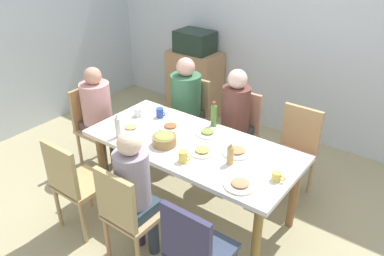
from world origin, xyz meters
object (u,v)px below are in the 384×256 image
plate_5 (131,128)px  cup_0 (183,156)px  person_2 (185,99)px  person_3 (134,187)px  chair_4 (295,147)px  plate_1 (208,133)px  chair_2 (190,113)px  bottle_0 (230,154)px  bowl_0 (164,139)px  plate_3 (202,151)px  cup_2 (138,112)px  microwave (195,42)px  chair_5 (238,129)px  chair_0 (94,122)px  bottle_1 (118,126)px  plate_4 (170,127)px  chair_1 (74,181)px  cup_3 (160,113)px  side_cabinet (195,83)px  person_5 (235,115)px  person_0 (98,109)px  chair_6 (195,250)px  plate_2 (237,151)px  chair_3 (127,211)px  cup_1 (277,176)px  plate_0 (240,184)px  bottle_2 (214,115)px  dining_table (192,151)px

plate_5 → cup_0: bearing=-10.3°
person_2 → person_3: size_ratio=1.02×
chair_4 → plate_1: (-0.62, -0.60, 0.23)m
chair_2 → bottle_0: 1.42m
person_3 → plate_1: size_ratio=5.35×
bowl_0 → cup_0: (0.29, -0.11, -0.00)m
bottle_0 → bowl_0: bearing=-171.5°
plate_3 → person_2: bearing=134.9°
cup_2 → microwave: bearing=106.5°
chair_4 → chair_5: same height
chair_0 → plate_3: 1.51m
person_2 → person_3: person_2 is taller
bottle_0 → bottle_1: (-1.03, -0.23, 0.02)m
chair_4 → plate_4: 1.22m
chair_2 → bottle_1: (0.04, -1.12, 0.32)m
chair_1 → person_3: bearing=8.4°
plate_5 → bottle_1: bottle_1 is taller
cup_3 → side_cabinet: (-0.66, 1.47, -0.32)m
chair_1 → person_3: person_3 is taller
person_5 → bowl_0: (-0.18, -0.89, 0.07)m
chair_2 → chair_4: bearing=0.0°
side_cabinet → person_0: bearing=-91.0°
chair_1 → bottle_1: 0.60m
chair_6 → chair_2: bearing=127.9°
plate_2 → person_2: bearing=148.6°
chair_3 → person_3: (0.00, 0.09, 0.17)m
chair_0 → cup_2: (0.59, 0.10, 0.25)m
person_3 → chair_5: bearing=90.0°
bowl_0 → plate_3: bearing=15.0°
chair_3 → bottle_0: 0.91m
cup_0 → cup_1: cup_0 is taller
plate_3 → cup_3: (-0.72, 0.29, 0.03)m
chair_2 → chair_6: bearing=-52.1°
chair_3 → microwave: size_ratio=1.88×
chair_2 → plate_0: 1.71m
plate_4 → plate_5: 0.37m
chair_4 → plate_0: bearing=-89.1°
chair_3 → plate_0: (0.65, 0.53, 0.23)m
chair_5 → bottle_0: bottle_0 is taller
person_3 → chair_1: bearing=-171.6°
person_5 → side_cabinet: person_5 is taller
cup_1 → bottle_2: (-0.87, 0.44, 0.08)m
cup_3 → plate_1: bearing=-0.1°
plate_4 → bottle_0: bottle_0 is taller
plate_0 → bottle_1: 1.25m
person_5 → bowl_0: bearing=-101.1°
dining_table → person_3: (0.00, -0.72, 0.04)m
chair_5 → microwave: microwave is taller
plate_2 → microwave: 2.28m
chair_5 → bottle_0: size_ratio=4.70×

